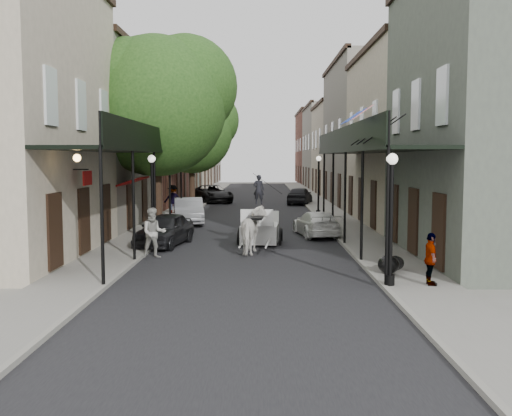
{
  "coord_description": "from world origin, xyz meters",
  "views": [
    {
      "loc": [
        0.46,
        -17.85,
        3.69
      ],
      "look_at": [
        0.26,
        6.04,
        1.6
      ],
      "focal_mm": 40.0,
      "sensor_mm": 36.0,
      "label": 1
    }
  ],
  "objects_px": {
    "horse": "(255,230)",
    "pedestrian_sidewalk_right": "(431,259)",
    "tree_near": "(165,101)",
    "tree_far": "(197,129)",
    "lamppost_right_far": "(319,184)",
    "car_right_near": "(316,224)",
    "lamppost_left": "(152,197)",
    "car_left_far": "(212,194)",
    "car_left_mid": "(189,211)",
    "car_right_far": "(300,195)",
    "lamppost_right_near": "(391,217)",
    "car_left_near": "(165,229)",
    "pedestrian_sidewalk_left": "(173,199)",
    "carriage": "(261,216)",
    "pedestrian_walking": "(154,233)"
  },
  "relations": [
    {
      "from": "lamppost_right_near",
      "to": "car_left_mid",
      "type": "distance_m",
      "value": 17.8
    },
    {
      "from": "horse",
      "to": "carriage",
      "type": "height_order",
      "value": "carriage"
    },
    {
      "from": "lamppost_right_near",
      "to": "car_right_near",
      "type": "bearing_deg",
      "value": 95.2
    },
    {
      "from": "pedestrian_sidewalk_right",
      "to": "car_right_near",
      "type": "relative_size",
      "value": 0.36
    },
    {
      "from": "lamppost_right_far",
      "to": "horse",
      "type": "bearing_deg",
      "value": -105.57
    },
    {
      "from": "car_left_mid",
      "to": "pedestrian_walking",
      "type": "bearing_deg",
      "value": -98.6
    },
    {
      "from": "carriage",
      "to": "car_right_near",
      "type": "bearing_deg",
      "value": 43.09
    },
    {
      "from": "car_left_mid",
      "to": "pedestrian_sidewalk_left",
      "type": "bearing_deg",
      "value": 98.92
    },
    {
      "from": "tree_far",
      "to": "car_left_far",
      "type": "distance_m",
      "value": 7.46
    },
    {
      "from": "lamppost_right_near",
      "to": "lamppost_left",
      "type": "distance_m",
      "value": 11.46
    },
    {
      "from": "lamppost_right_near",
      "to": "car_right_far",
      "type": "relative_size",
      "value": 0.89
    },
    {
      "from": "horse",
      "to": "car_left_near",
      "type": "bearing_deg",
      "value": -21.49
    },
    {
      "from": "tree_near",
      "to": "horse",
      "type": "distance_m",
      "value": 9.37
    },
    {
      "from": "lamppost_left",
      "to": "car_left_far",
      "type": "bearing_deg",
      "value": 88.79
    },
    {
      "from": "lamppost_right_near",
      "to": "car_left_mid",
      "type": "xyz_separation_m",
      "value": [
        -7.7,
        16.0,
        -1.31
      ]
    },
    {
      "from": "horse",
      "to": "pedestrian_sidewalk_right",
      "type": "xyz_separation_m",
      "value": [
        5.02,
        -6.09,
        -0.04
      ]
    },
    {
      "from": "lamppost_right_far",
      "to": "pedestrian_sidewalk_right",
      "type": "relative_size",
      "value": 2.49
    },
    {
      "from": "horse",
      "to": "carriage",
      "type": "bearing_deg",
      "value": -90.0
    },
    {
      "from": "lamppost_right_near",
      "to": "carriage",
      "type": "distance_m",
      "value": 9.66
    },
    {
      "from": "tree_far",
      "to": "lamppost_right_near",
      "type": "xyz_separation_m",
      "value": [
        8.35,
        -26.18,
        -3.79
      ]
    },
    {
      "from": "lamppost_left",
      "to": "horse",
      "type": "relative_size",
      "value": 1.73
    },
    {
      "from": "lamppost_left",
      "to": "car_right_near",
      "type": "distance_m",
      "value": 7.93
    },
    {
      "from": "lamppost_right_far",
      "to": "pedestrian_sidewalk_right",
      "type": "bearing_deg",
      "value": -86.73
    },
    {
      "from": "tree_near",
      "to": "tree_far",
      "type": "bearing_deg",
      "value": 90.19
    },
    {
      "from": "horse",
      "to": "car_left_near",
      "type": "height_order",
      "value": "horse"
    },
    {
      "from": "lamppost_right_far",
      "to": "car_left_mid",
      "type": "distance_m",
      "value": 8.78
    },
    {
      "from": "tree_near",
      "to": "pedestrian_sidewalk_right",
      "type": "height_order",
      "value": "tree_near"
    },
    {
      "from": "tree_near",
      "to": "pedestrian_sidewalk_right",
      "type": "xyz_separation_m",
      "value": [
        9.44,
        -12.18,
        -5.62
      ]
    },
    {
      "from": "tree_far",
      "to": "car_right_far",
      "type": "bearing_deg",
      "value": 24.73
    },
    {
      "from": "pedestrian_walking",
      "to": "pedestrian_sidewalk_left",
      "type": "height_order",
      "value": "pedestrian_sidewalk_left"
    },
    {
      "from": "lamppost_right_near",
      "to": "tree_near",
      "type": "bearing_deg",
      "value": 124.27
    },
    {
      "from": "horse",
      "to": "car_right_far",
      "type": "relative_size",
      "value": 0.51
    },
    {
      "from": "lamppost_right_far",
      "to": "car_right_near",
      "type": "bearing_deg",
      "value": -96.34
    },
    {
      "from": "lamppost_right_near",
      "to": "car_left_far",
      "type": "distance_m",
      "value": 32.53
    },
    {
      "from": "tree_near",
      "to": "horse",
      "type": "relative_size",
      "value": 4.48
    },
    {
      "from": "lamppost_left",
      "to": "car_right_far",
      "type": "xyz_separation_m",
      "value": [
        7.7,
        21.79,
        -1.34
      ]
    },
    {
      "from": "tree_near",
      "to": "car_right_near",
      "type": "distance_m",
      "value": 9.45
    },
    {
      "from": "tree_near",
      "to": "carriage",
      "type": "relative_size",
      "value": 3.17
    },
    {
      "from": "car_right_far",
      "to": "pedestrian_sidewalk_right",
      "type": "bearing_deg",
      "value": 105.2
    },
    {
      "from": "car_left_mid",
      "to": "car_left_far",
      "type": "xyz_separation_m",
      "value": [
        0.0,
        15.58,
        0.0
      ]
    },
    {
      "from": "car_left_far",
      "to": "horse",
      "type": "bearing_deg",
      "value": -103.95
    },
    {
      "from": "tree_near",
      "to": "car_left_near",
      "type": "relative_size",
      "value": 2.36
    },
    {
      "from": "lamppost_right_far",
      "to": "horse",
      "type": "distance_m",
      "value": 14.48
    },
    {
      "from": "car_left_near",
      "to": "car_right_near",
      "type": "xyz_separation_m",
      "value": [
        6.7,
        3.02,
        -0.1
      ]
    },
    {
      "from": "tree_far",
      "to": "horse",
      "type": "height_order",
      "value": "tree_far"
    },
    {
      "from": "pedestrian_sidewalk_right",
      "to": "car_left_mid",
      "type": "height_order",
      "value": "pedestrian_sidewalk_right"
    },
    {
      "from": "lamppost_right_near",
      "to": "pedestrian_walking",
      "type": "xyz_separation_m",
      "value": [
        -7.6,
        5.0,
        -1.11
      ]
    },
    {
      "from": "lamppost_right_far",
      "to": "car_right_far",
      "type": "height_order",
      "value": "lamppost_right_far"
    },
    {
      "from": "pedestrian_sidewalk_left",
      "to": "car_right_near",
      "type": "height_order",
      "value": "pedestrian_sidewalk_left"
    },
    {
      "from": "lamppost_right_near",
      "to": "car_left_near",
      "type": "distance_m",
      "value": 11.17
    }
  ]
}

